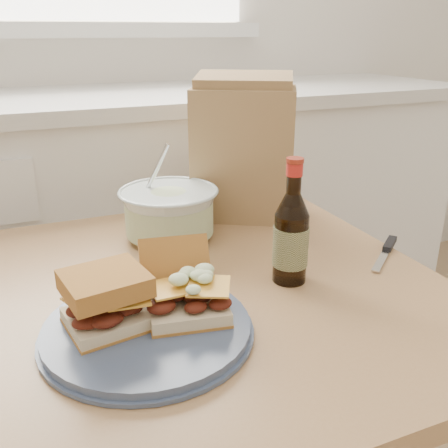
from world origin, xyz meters
name	(u,v)px	position (x,y,z in m)	size (l,w,h in m)	color
cabinet_run	(110,235)	(0.00, 1.70, 0.47)	(2.50, 0.64, 0.94)	silver
dining_table	(203,333)	(0.01, 0.85, 0.60)	(0.85, 0.85, 0.70)	#A77B4E
plate	(147,329)	(-0.12, 0.74, 0.71)	(0.30, 0.30, 0.02)	#424F6A
sandwich_left	(107,299)	(-0.18, 0.76, 0.76)	(0.13, 0.12, 0.08)	beige
sandwich_right	(183,288)	(-0.06, 0.76, 0.75)	(0.13, 0.18, 0.10)	beige
coleslaw_bowl	(169,214)	(0.02, 1.08, 0.75)	(0.21, 0.21, 0.21)	silver
beer_bottle	(291,237)	(0.16, 0.81, 0.78)	(0.06, 0.06, 0.23)	black
knife	(388,248)	(0.41, 0.84, 0.70)	(0.14, 0.12, 0.01)	silver
paper_bag	(243,154)	(0.23, 1.15, 0.85)	(0.23, 0.15, 0.30)	#9E7A4C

